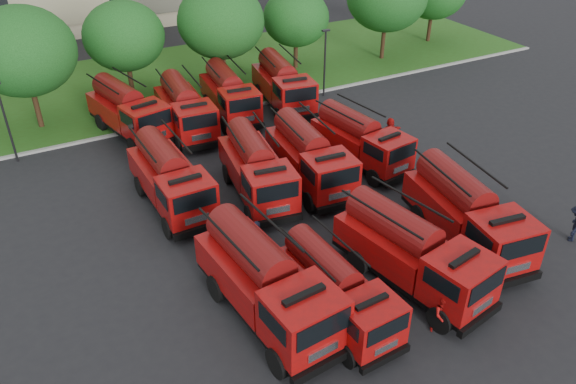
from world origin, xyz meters
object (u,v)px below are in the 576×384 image
object	(u,v)px
firefighter_0	(457,324)
firefighter_2	(467,220)
fire_truck_6	(309,157)
firefighter_5	(388,144)
fire_truck_0	(266,282)
fire_truck_8	(128,111)
fire_truck_1	(336,289)
firefighter_3	(570,239)
fire_truck_5	(256,169)
fire_truck_2	(412,252)
fire_truck_3	(467,213)
firefighter_4	(257,249)
firefighter_1	(440,330)
fire_truck_4	(170,178)
fire_truck_9	(185,109)
fire_truck_10	(229,94)
fire_truck_11	(283,84)
fire_truck_7	(360,140)

from	to	relation	value
firefighter_0	firefighter_2	bearing A→B (deg)	21.83
fire_truck_6	firefighter_5	xyz separation A→B (m)	(7.02, 1.81, -1.70)
fire_truck_0	firefighter_5	world-z (taller)	fire_truck_0
fire_truck_8	fire_truck_1	bearing A→B (deg)	-94.73
firefighter_3	fire_truck_5	bearing A→B (deg)	-77.44
fire_truck_8	firefighter_2	bearing A→B (deg)	-67.66
fire_truck_2	firefighter_3	world-z (taller)	fire_truck_2
fire_truck_3	firefighter_2	distance (m)	2.75
fire_truck_3	firefighter_4	distance (m)	10.16
fire_truck_2	fire_truck_1	bearing A→B (deg)	173.50
firefighter_1	fire_truck_2	bearing A→B (deg)	95.34
firefighter_0	firefighter_5	size ratio (longest dim) A/B	0.82
fire_truck_2	fire_truck_4	size ratio (longest dim) A/B	1.05
fire_truck_1	firefighter_1	size ratio (longest dim) A/B	3.79
fire_truck_2	fire_truck_6	bearing A→B (deg)	77.33
fire_truck_1	fire_truck_9	world-z (taller)	fire_truck_9
fire_truck_2	fire_truck_8	size ratio (longest dim) A/B	1.00
fire_truck_4	fire_truck_6	bearing A→B (deg)	-12.49
fire_truck_8	fire_truck_10	distance (m)	7.03
fire_truck_11	firefighter_1	size ratio (longest dim) A/B	4.54
fire_truck_1	fire_truck_9	distance (m)	19.43
fire_truck_6	fire_truck_8	distance (m)	13.27
fire_truck_9	fire_truck_5	bearing A→B (deg)	-81.64
fire_truck_11	firefighter_4	size ratio (longest dim) A/B	4.89
fire_truck_7	fire_truck_9	bearing A→B (deg)	122.44
fire_truck_9	firefighter_5	distance (m)	13.57
fire_truck_1	fire_truck_3	distance (m)	8.29
fire_truck_1	fire_truck_11	distance (m)	21.75
fire_truck_2	fire_truck_7	world-z (taller)	fire_truck_2
firefighter_4	firefighter_5	bearing A→B (deg)	-115.78
fire_truck_5	fire_truck_9	bearing A→B (deg)	102.74
fire_truck_11	firefighter_3	world-z (taller)	fire_truck_11
fire_truck_0	fire_truck_11	xyz separation A→B (m)	(10.61, 18.74, -0.07)
fire_truck_0	fire_truck_1	world-z (taller)	fire_truck_0
firefighter_2	fire_truck_2	bearing A→B (deg)	128.92
firefighter_5	fire_truck_7	bearing A→B (deg)	35.69
fire_truck_9	firefighter_3	xyz separation A→B (m)	(12.63, -20.45, -1.69)
fire_truck_1	fire_truck_0	bearing A→B (deg)	146.56
fire_truck_1	fire_truck_10	distance (m)	20.85
fire_truck_8	fire_truck_10	bearing A→B (deg)	-15.86
fire_truck_1	fire_truck_11	world-z (taller)	fire_truck_11
fire_truck_0	fire_truck_1	size ratio (longest dim) A/B	1.23
fire_truck_0	fire_truck_11	size ratio (longest dim) A/B	1.03
fire_truck_2	fire_truck_11	xyz separation A→B (m)	(4.17, 19.90, 0.01)
fire_truck_5	firefighter_1	distance (m)	12.96
fire_truck_6	firefighter_5	size ratio (longest dim) A/B	4.23
firefighter_1	firefighter_0	bearing A→B (deg)	12.44
firefighter_0	firefighter_2	distance (m)	7.80
firefighter_3	firefighter_4	bearing A→B (deg)	-59.71
fire_truck_10	firefighter_2	bearing A→B (deg)	-66.34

